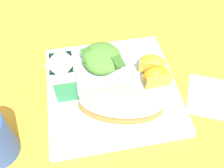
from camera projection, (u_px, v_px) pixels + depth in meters
ground at (112, 91)px, 0.55m from camera, size 3.00×3.00×0.00m
white_plate at (112, 89)px, 0.55m from camera, size 0.28×0.28×0.02m
cheesy_pizza_bread at (121, 105)px, 0.49m from camera, size 0.12×0.19×0.04m
green_salad_pile at (102, 58)px, 0.57m from camera, size 0.10×0.09×0.04m
milk_carton at (63, 73)px, 0.49m from camera, size 0.06×0.05×0.11m
orange_wedge_front at (157, 76)px, 0.53m from camera, size 0.04×0.06×0.04m
orange_wedge_middle at (153, 63)px, 0.55m from camera, size 0.06×0.07×0.04m
paper_napkin at (214, 97)px, 0.54m from camera, size 0.15×0.15×0.00m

